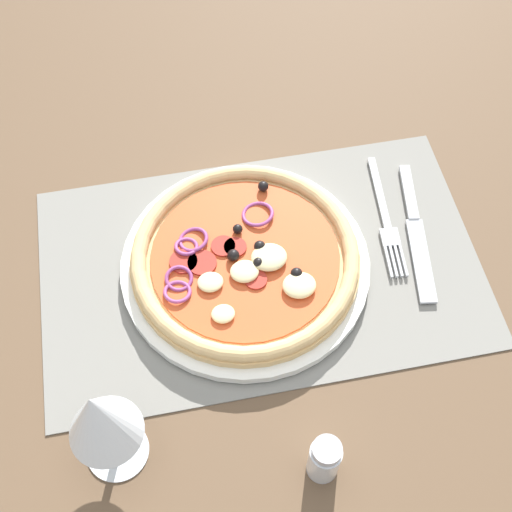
{
  "coord_description": "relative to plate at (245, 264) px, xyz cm",
  "views": [
    {
      "loc": [
        8.75,
        42.21,
        71.54
      ],
      "look_at": [
        0.55,
        0.0,
        2.6
      ],
      "focal_mm": 49.13,
      "sensor_mm": 36.0,
      "label": 1
    }
  ],
  "objects": [
    {
      "name": "pepper_shaker",
      "position": [
        -3.31,
        24.72,
        2.25
      ],
      "size": [
        3.2,
        3.2,
        6.7
      ],
      "color": "silver",
      "rests_on": "ground_plane"
    },
    {
      "name": "ground_plane",
      "position": [
        -1.83,
        0.15,
        -2.2
      ],
      "size": [
        190.0,
        140.0,
        2.4
      ],
      "primitive_type": "cube",
      "color": "brown"
    },
    {
      "name": "wine_glass",
      "position": [
        16.81,
        19.06,
        9.15
      ],
      "size": [
        7.2,
        7.2,
        14.9
      ],
      "color": "silver",
      "rests_on": "ground_plane"
    },
    {
      "name": "fork",
      "position": [
        -18.25,
        -2.92,
        -0.38
      ],
      "size": [
        3.16,
        18.06,
        0.44
      ],
      "rotation": [
        0.0,
        0.0,
        1.48
      ],
      "color": "#B2B5BA",
      "rests_on": "placemat"
    },
    {
      "name": "placemat",
      "position": [
        -1.83,
        0.15,
        -0.8
      ],
      "size": [
        51.79,
        31.8,
        0.4
      ],
      "primitive_type": "cube",
      "color": "slate",
      "rests_on": "ground_plane"
    },
    {
      "name": "pizza",
      "position": [
        0.03,
        0.06,
        1.69
      ],
      "size": [
        26.82,
        26.82,
        2.69
      ],
      "color": "tan",
      "rests_on": "plate"
    },
    {
      "name": "plate",
      "position": [
        0.0,
        0.0,
        0.0
      ],
      "size": [
        29.29,
        29.29,
        1.2
      ],
      "primitive_type": "cylinder",
      "color": "silver",
      "rests_on": "placemat"
    },
    {
      "name": "knife",
      "position": [
        -21.35,
        -0.67,
        -0.35
      ],
      "size": [
        4.82,
        20.01,
        0.62
      ],
      "rotation": [
        0.0,
        0.0,
        1.41
      ],
      "color": "#B2B5BA",
      "rests_on": "placemat"
    }
  ]
}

